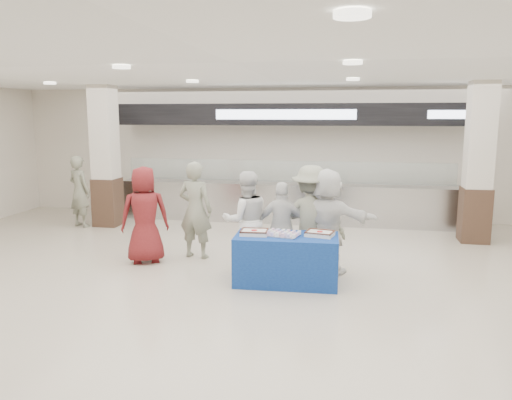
% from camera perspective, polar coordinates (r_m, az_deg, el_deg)
% --- Properties ---
extents(ground, '(14.00, 14.00, 0.00)m').
position_cam_1_polar(ground, '(6.99, -2.55, -11.68)').
color(ground, '#BDB4A1').
rests_on(ground, ground).
extents(serving_line, '(8.70, 0.85, 2.80)m').
position_cam_1_polar(serving_line, '(11.90, 3.46, 3.02)').
color(serving_line, '#B3B4BA').
rests_on(serving_line, ground).
extents(column_left, '(0.55, 0.55, 3.20)m').
position_cam_1_polar(column_left, '(11.93, -16.81, 4.43)').
color(column_left, '#372319').
rests_on(column_left, ground).
extents(column_right, '(0.55, 0.55, 3.20)m').
position_cam_1_polar(column_right, '(10.86, 24.05, 3.51)').
color(column_right, '#372319').
rests_on(column_right, ground).
extents(display_table, '(1.58, 0.85, 0.75)m').
position_cam_1_polar(display_table, '(7.65, 3.49, -6.80)').
color(display_table, navy).
rests_on(display_table, ground).
extents(sheet_cake_left, '(0.42, 0.34, 0.09)m').
position_cam_1_polar(sheet_cake_left, '(7.58, -0.20, -3.65)').
color(sheet_cake_left, silver).
rests_on(sheet_cake_left, display_table).
extents(sheet_cake_right, '(0.45, 0.38, 0.09)m').
position_cam_1_polar(sheet_cake_right, '(7.56, 7.30, -3.77)').
color(sheet_cake_right, silver).
rests_on(sheet_cake_right, display_table).
extents(cupcake_tray, '(0.49, 0.41, 0.07)m').
position_cam_1_polar(cupcake_tray, '(7.52, 3.11, -3.85)').
color(cupcake_tray, '#AAAAAF').
rests_on(cupcake_tray, display_table).
extents(civilian_maroon, '(0.97, 0.83, 1.69)m').
position_cam_1_polar(civilian_maroon, '(8.81, -12.60, -1.66)').
color(civilian_maroon, maroon).
rests_on(civilian_maroon, ground).
extents(soldier_a, '(0.69, 0.51, 1.74)m').
position_cam_1_polar(soldier_a, '(8.96, -6.93, -1.14)').
color(soldier_a, slate).
rests_on(soldier_a, ground).
extents(chef_tall, '(0.98, 0.88, 1.64)m').
position_cam_1_polar(chef_tall, '(8.28, -1.14, -2.33)').
color(chef_tall, white).
rests_on(chef_tall, ground).
extents(chef_short, '(0.88, 0.41, 1.47)m').
position_cam_1_polar(chef_short, '(8.19, 3.05, -3.06)').
color(chef_short, white).
rests_on(chef_short, ground).
extents(soldier_b, '(1.19, 0.76, 1.75)m').
position_cam_1_polar(soldier_b, '(8.20, 6.28, -2.12)').
color(soldier_b, slate).
rests_on(soldier_b, ground).
extents(civilian_white, '(1.65, 0.74, 1.72)m').
position_cam_1_polar(civilian_white, '(8.11, 8.11, -2.40)').
color(civilian_white, white).
rests_on(civilian_white, ground).
extents(soldier_bg, '(0.70, 0.58, 1.63)m').
position_cam_1_polar(soldier_bg, '(12.08, -19.51, 0.94)').
color(soldier_bg, slate).
rests_on(soldier_bg, ground).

